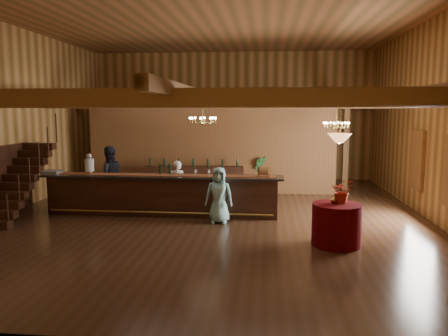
# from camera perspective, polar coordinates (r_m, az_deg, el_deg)

# --- Properties ---
(floor) EXTENTS (14.00, 14.00, 0.00)m
(floor) POSITION_cam_1_polar(r_m,az_deg,el_deg) (12.70, -1.50, -6.11)
(floor) COLOR #41271A
(floor) RESTS_ON ground
(ceiling) EXTENTS (14.00, 14.00, 0.00)m
(ceiling) POSITION_cam_1_polar(r_m,az_deg,el_deg) (12.59, -1.60, 19.01)
(ceiling) COLOR #9D6036
(ceiling) RESTS_ON wall_back
(wall_back) EXTENTS (12.00, 0.10, 5.50)m
(wall_back) POSITION_cam_1_polar(r_m,az_deg,el_deg) (19.31, 1.05, 6.81)
(wall_back) COLOR #B78448
(wall_back) RESTS_ON floor
(wall_front) EXTENTS (12.00, 0.10, 5.50)m
(wall_front) POSITION_cam_1_polar(r_m,az_deg,el_deg) (5.47, -10.74, 4.81)
(wall_front) COLOR #B78448
(wall_front) RESTS_ON floor
(wall_left) EXTENTS (0.10, 14.00, 5.50)m
(wall_left) POSITION_cam_1_polar(r_m,az_deg,el_deg) (14.38, -26.14, 5.79)
(wall_left) COLOR #B78448
(wall_left) RESTS_ON floor
(wall_right) EXTENTS (0.10, 14.00, 5.50)m
(wall_right) POSITION_cam_1_polar(r_m,az_deg,el_deg) (13.04, 25.77, 5.71)
(wall_right) COLOR #B78448
(wall_right) RESTS_ON floor
(beam_grid) EXTENTS (11.90, 13.90, 0.39)m
(beam_grid) POSITION_cam_1_polar(r_m,az_deg,el_deg) (12.85, -1.27, 8.63)
(beam_grid) COLOR brown
(beam_grid) RESTS_ON wall_left
(support_posts) EXTENTS (9.20, 10.20, 3.20)m
(support_posts) POSITION_cam_1_polar(r_m,az_deg,el_deg) (11.93, -1.83, 0.81)
(support_posts) COLOR brown
(support_posts) RESTS_ON floor
(partition_wall) EXTENTS (9.00, 0.18, 3.10)m
(partition_wall) POSITION_cam_1_polar(r_m,az_deg,el_deg) (15.94, -1.75, 2.33)
(partition_wall) COLOR brown
(partition_wall) RESTS_ON floor
(window_right_back) EXTENTS (0.12, 1.05, 1.75)m
(window_right_back) POSITION_cam_1_polar(r_m,az_deg,el_deg) (14.04, 23.91, 0.98)
(window_right_back) COLOR white
(window_right_back) RESTS_ON wall_right
(staircase) EXTENTS (1.00, 2.80, 2.00)m
(staircase) POSITION_cam_1_polar(r_m,az_deg,el_deg) (13.61, -25.37, -1.63)
(staircase) COLOR #3A1C14
(staircase) RESTS_ON floor
(backroom_boxes) EXTENTS (4.10, 0.60, 1.10)m
(backroom_boxes) POSITION_cam_1_polar(r_m,az_deg,el_deg) (18.01, -0.27, -0.33)
(backroom_boxes) COLOR #3A1C14
(backroom_boxes) RESTS_ON floor
(tasting_bar) EXTENTS (6.93, 0.94, 1.17)m
(tasting_bar) POSITION_cam_1_polar(r_m,az_deg,el_deg) (12.71, -8.07, -3.46)
(tasting_bar) COLOR #3A1C14
(tasting_bar) RESTS_ON floor
(beverage_dispenser) EXTENTS (0.26, 0.26, 0.60)m
(beverage_dispenser) POSITION_cam_1_polar(r_m,az_deg,el_deg) (13.33, -17.17, 0.50)
(beverage_dispenser) COLOR silver
(beverage_dispenser) RESTS_ON tasting_bar
(glass_rack_tray) EXTENTS (0.50, 0.50, 0.10)m
(glass_rack_tray) POSITION_cam_1_polar(r_m,az_deg,el_deg) (13.72, -21.50, -0.49)
(glass_rack_tray) COLOR gray
(glass_rack_tray) RESTS_ON tasting_bar
(raffle_drum) EXTENTS (0.34, 0.24, 0.30)m
(raffle_drum) POSITION_cam_1_polar(r_m,az_deg,el_deg) (12.16, 5.23, -0.37)
(raffle_drum) COLOR #A37131
(raffle_drum) RESTS_ON tasting_bar
(bar_bottle_0) EXTENTS (0.07, 0.07, 0.30)m
(bar_bottle_0) POSITION_cam_1_polar(r_m,az_deg,el_deg) (12.74, -8.34, -0.17)
(bar_bottle_0) COLOR black
(bar_bottle_0) RESTS_ON tasting_bar
(bar_bottle_1) EXTENTS (0.07, 0.07, 0.30)m
(bar_bottle_1) POSITION_cam_1_polar(r_m,az_deg,el_deg) (12.68, -7.08, -0.19)
(bar_bottle_1) COLOR black
(bar_bottle_1) RESTS_ON tasting_bar
(backbar_shelf) EXTENTS (3.59, 1.04, 1.00)m
(backbar_shelf) POSITION_cam_1_polar(r_m,az_deg,el_deg) (15.70, -4.00, -1.62)
(backbar_shelf) COLOR #3A1C14
(backbar_shelf) RESTS_ON floor
(round_table) EXTENTS (1.09, 1.09, 0.94)m
(round_table) POSITION_cam_1_polar(r_m,az_deg,el_deg) (10.11, 14.48, -7.18)
(round_table) COLOR #510307
(round_table) RESTS_ON floor
(chandelier_left) EXTENTS (0.80, 0.80, 0.64)m
(chandelier_left) POSITION_cam_1_polar(r_m,az_deg,el_deg) (13.03, -2.81, 6.29)
(chandelier_left) COLOR #AC9041
(chandelier_left) RESTS_ON beam_grid
(chandelier_right) EXTENTS (0.80, 0.80, 0.81)m
(chandelier_right) POSITION_cam_1_polar(r_m,az_deg,el_deg) (14.30, 14.45, 5.51)
(chandelier_right) COLOR #AC9041
(chandelier_right) RESTS_ON beam_grid
(pendant_lamp) EXTENTS (0.52, 0.52, 0.90)m
(pendant_lamp) POSITION_cam_1_polar(r_m,az_deg,el_deg) (9.80, 14.85, 3.81)
(pendant_lamp) COLOR #AC9041
(pendant_lamp) RESTS_ON beam_grid
(bartender) EXTENTS (0.55, 0.36, 1.50)m
(bartender) POSITION_cam_1_polar(r_m,az_deg,el_deg) (13.33, -6.11, -2.21)
(bartender) COLOR white
(bartender) RESTS_ON floor
(staff_second) EXTENTS (1.17, 1.11, 1.90)m
(staff_second) POSITION_cam_1_polar(r_m,az_deg,el_deg) (13.97, -14.78, -1.13)
(staff_second) COLOR black
(staff_second) RESTS_ON floor
(guest) EXTENTS (0.74, 0.49, 1.51)m
(guest) POSITION_cam_1_polar(r_m,az_deg,el_deg) (11.65, -0.67, -3.56)
(guest) COLOR #88C8CC
(guest) RESTS_ON floor
(floor_plant) EXTENTS (0.77, 0.64, 1.35)m
(floor_plant) POSITION_cam_1_polar(r_m,az_deg,el_deg) (15.94, 4.58, -0.86)
(floor_plant) COLOR #1F4A20
(floor_plant) RESTS_ON floor
(table_flowers) EXTENTS (0.52, 0.45, 0.54)m
(table_flowers) POSITION_cam_1_polar(r_m,az_deg,el_deg) (10.07, 15.21, -2.92)
(table_flowers) COLOR #A42912
(table_flowers) RESTS_ON round_table
(table_vase) EXTENTS (0.17, 0.17, 0.27)m
(table_vase) POSITION_cam_1_polar(r_m,az_deg,el_deg) (10.04, 14.19, -3.72)
(table_vase) COLOR #AC9041
(table_vase) RESTS_ON round_table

